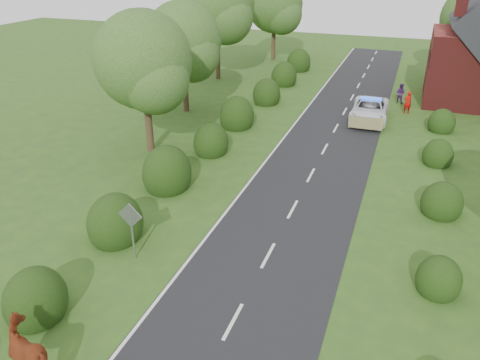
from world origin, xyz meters
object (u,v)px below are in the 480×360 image
at_px(pedestrian_red, 408,102).
at_px(pedestrian_purple, 400,93).
at_px(road_sign, 131,223).
at_px(police_van, 370,110).
at_px(cow, 34,353).

height_order(pedestrian_red, pedestrian_purple, pedestrian_red).
xyz_separation_m(road_sign, police_van, (6.92, 20.59, -0.89)).
bearing_deg(road_sign, cow, -86.46).
bearing_deg(pedestrian_purple, police_van, 92.17).
relative_size(police_van, pedestrian_purple, 3.50).
relative_size(cow, pedestrian_purple, 1.34).
bearing_deg(cow, pedestrian_purple, 170.43).
distance_m(cow, pedestrian_purple, 32.81).
xyz_separation_m(road_sign, cow, (0.37, -5.91, -0.89)).
distance_m(road_sign, cow, 5.98).
xyz_separation_m(pedestrian_red, pedestrian_purple, (-0.66, 2.58, -0.04)).
height_order(cow, police_van, police_van).
bearing_deg(police_van, road_sign, -109.85).
height_order(police_van, pedestrian_purple, police_van).
bearing_deg(pedestrian_red, pedestrian_purple, -99.33).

